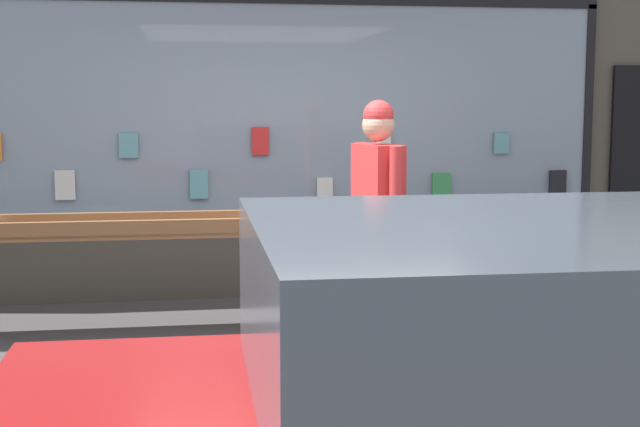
# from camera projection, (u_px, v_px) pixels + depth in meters

# --- Properties ---
(ground_plane) EXTENTS (40.00, 40.00, 0.00)m
(ground_plane) POSITION_uv_depth(u_px,v_px,m) (319.00, 372.00, 5.87)
(ground_plane) COLOR #474444
(shopfront_facade) EXTENTS (8.49, 0.29, 3.68)m
(shopfront_facade) POSITION_uv_depth(u_px,v_px,m) (282.00, 95.00, 7.98)
(shopfront_facade) COLOR #4C473D
(shopfront_facade) RESTS_ON ground_plane
(display_table_left) EXTENTS (2.94, 0.58, 0.91)m
(display_table_left) POSITION_uv_depth(u_px,v_px,m) (80.00, 240.00, 6.68)
(display_table_left) COLOR brown
(display_table_left) RESTS_ON ground_plane
(display_table_right) EXTENTS (2.94, 0.66, 0.94)m
(display_table_right) POSITION_uv_depth(u_px,v_px,m) (497.00, 226.00, 7.17)
(display_table_right) COLOR brown
(display_table_right) RESTS_ON ground_plane
(person_browsing) EXTENTS (0.31, 0.68, 1.78)m
(person_browsing) POSITION_uv_depth(u_px,v_px,m) (378.00, 201.00, 6.42)
(person_browsing) COLOR black
(person_browsing) RESTS_ON ground_plane
(small_dog) EXTENTS (0.28, 0.57, 0.39)m
(small_dog) POSITION_uv_depth(u_px,v_px,m) (448.00, 315.00, 6.35)
(small_dog) COLOR white
(small_dog) RESTS_ON ground_plane
(parked_car) EXTENTS (3.95, 2.01, 1.41)m
(parked_car) POSITION_uv_depth(u_px,v_px,m) (600.00, 427.00, 2.84)
(parked_car) COLOR #A51919
(parked_car) RESTS_ON ground_plane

